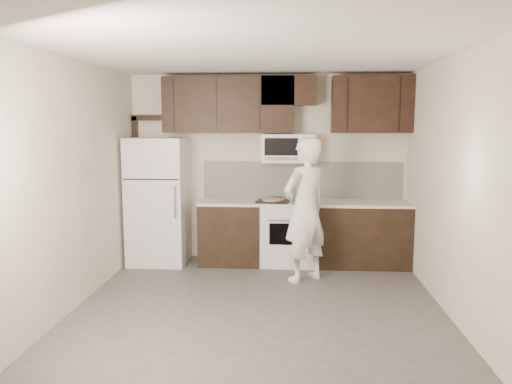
# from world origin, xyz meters

# --- Properties ---
(floor) EXTENTS (4.50, 4.50, 0.00)m
(floor) POSITION_xyz_m (0.00, 0.00, 0.00)
(floor) COLOR #494745
(floor) RESTS_ON ground
(back_wall) EXTENTS (4.00, 0.00, 4.00)m
(back_wall) POSITION_xyz_m (0.00, 2.25, 1.35)
(back_wall) COLOR #BDB2A0
(back_wall) RESTS_ON ground
(ceiling) EXTENTS (4.50, 4.50, 0.00)m
(ceiling) POSITION_xyz_m (0.00, 0.00, 2.70)
(ceiling) COLOR white
(ceiling) RESTS_ON back_wall
(counter_run) EXTENTS (2.95, 0.64, 0.91)m
(counter_run) POSITION_xyz_m (0.60, 1.94, 0.46)
(counter_run) COLOR black
(counter_run) RESTS_ON floor
(stove) EXTENTS (0.76, 0.66, 0.94)m
(stove) POSITION_xyz_m (0.30, 1.94, 0.46)
(stove) COLOR silver
(stove) RESTS_ON floor
(backsplash) EXTENTS (2.90, 0.02, 0.54)m
(backsplash) POSITION_xyz_m (0.50, 2.24, 1.18)
(backsplash) COLOR silver
(backsplash) RESTS_ON counter_run
(upper_cabinets) EXTENTS (3.48, 0.35, 0.78)m
(upper_cabinets) POSITION_xyz_m (0.21, 2.08, 2.28)
(upper_cabinets) COLOR black
(upper_cabinets) RESTS_ON back_wall
(microwave) EXTENTS (0.76, 0.42, 0.40)m
(microwave) POSITION_xyz_m (0.30, 2.06, 1.65)
(microwave) COLOR silver
(microwave) RESTS_ON upper_cabinets
(refrigerator) EXTENTS (0.80, 0.76, 1.80)m
(refrigerator) POSITION_xyz_m (-1.55, 1.89, 0.90)
(refrigerator) COLOR silver
(refrigerator) RESTS_ON floor
(door_trim) EXTENTS (0.50, 0.08, 2.12)m
(door_trim) POSITION_xyz_m (-1.92, 2.21, 1.25)
(door_trim) COLOR black
(door_trim) RESTS_ON floor
(saucepan) EXTENTS (0.28, 0.16, 0.16)m
(saucepan) POSITION_xyz_m (0.48, 2.09, 0.97)
(saucepan) COLOR silver
(saucepan) RESTS_ON stove
(baking_tray) EXTENTS (0.49, 0.39, 0.02)m
(baking_tray) POSITION_xyz_m (0.09, 1.84, 0.92)
(baking_tray) COLOR black
(baking_tray) RESTS_ON counter_run
(pizza) EXTENTS (0.34, 0.34, 0.02)m
(pizza) POSITION_xyz_m (0.09, 1.84, 0.94)
(pizza) COLOR tan
(pizza) RESTS_ON baking_tray
(person) EXTENTS (0.79, 0.77, 1.83)m
(person) POSITION_xyz_m (0.52, 1.18, 0.92)
(person) COLOR white
(person) RESTS_ON floor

